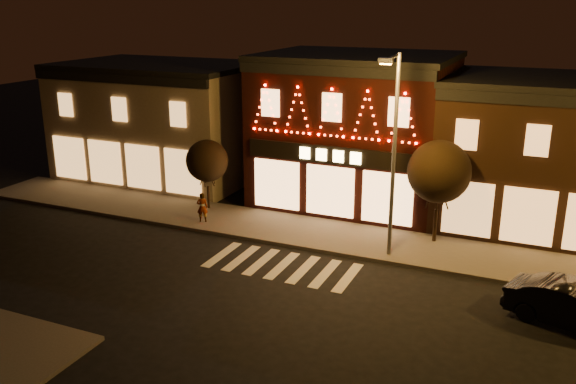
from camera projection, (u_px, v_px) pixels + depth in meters
The scene contains 10 objects.
ground at pixel (239, 306), 23.11m from camera, with size 120.00×120.00×0.00m, color black.
sidewalk_far at pixel (355, 240), 29.30m from camera, with size 44.00×4.00×0.15m, color #47423D.
building_left at pixel (162, 120), 39.23m from camera, with size 12.20×8.28×7.30m.
building_pulp at pixel (356, 129), 34.06m from camera, with size 10.20×8.34×8.30m.
building_right_a at pixel (538, 152), 30.53m from camera, with size 9.20×8.28×7.50m.
streetlamp_mid at pixel (393, 142), 25.69m from camera, with size 0.57×2.02×8.83m.
tree_left at pixel (207, 161), 32.75m from camera, with size 2.27×2.27×3.79m.
tree_right at pixel (439, 172), 27.93m from camera, with size 2.90×2.90×4.84m.
dark_sedan at pixel (576, 307), 21.37m from camera, with size 1.66×4.76×1.57m, color black.
pedestrian at pixel (202, 207), 31.24m from camera, with size 0.56×0.37×1.54m, color gray.
Camera 1 is at (10.10, -18.24, 11.02)m, focal length 38.22 mm.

